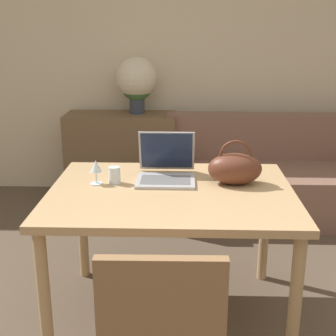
{
  "coord_description": "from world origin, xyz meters",
  "views": [
    {
      "loc": [
        -0.09,
        -1.65,
        1.6
      ],
      "look_at": [
        -0.16,
        0.66,
        0.88
      ],
      "focal_mm": 50.0,
      "sensor_mm": 36.0,
      "label": 1
    }
  ],
  "objects": [
    {
      "name": "drinking_glass",
      "position": [
        -0.46,
        0.75,
        0.81
      ],
      "size": [
        0.06,
        0.06,
        0.09
      ],
      "color": "silver",
      "rests_on": "dining_table"
    },
    {
      "name": "wall_back",
      "position": [
        0.0,
        2.83,
        1.35
      ],
      "size": [
        10.0,
        0.06,
        2.7
      ],
      "color": "beige",
      "rests_on": "ground_plane"
    },
    {
      "name": "dining_table",
      "position": [
        -0.15,
        0.66,
        0.68
      ],
      "size": [
        1.28,
        0.97,
        0.76
      ],
      "color": "tan",
      "rests_on": "ground_plane"
    },
    {
      "name": "flower_vase",
      "position": [
        -0.51,
        2.57,
        1.1
      ],
      "size": [
        0.37,
        0.37,
        0.51
      ],
      "color": "#333847",
      "rests_on": "sideboard"
    },
    {
      "name": "handbag",
      "position": [
        0.19,
        0.77,
        0.85
      ],
      "size": [
        0.29,
        0.18,
        0.24
      ],
      "color": "#592D1E",
      "rests_on": "dining_table"
    },
    {
      "name": "wine_glass",
      "position": [
        -0.55,
        0.74,
        0.85
      ],
      "size": [
        0.07,
        0.07,
        0.13
      ],
      "color": "silver",
      "rests_on": "dining_table"
    },
    {
      "name": "sideboard",
      "position": [
        -0.66,
        2.53,
        0.4
      ],
      "size": [
        1.0,
        0.4,
        0.81
      ],
      "color": "brown",
      "rests_on": "ground_plane"
    },
    {
      "name": "laptop",
      "position": [
        -0.18,
        0.86,
        0.83
      ],
      "size": [
        0.32,
        0.33,
        0.25
      ],
      "color": "#ADADB2",
      "rests_on": "dining_table"
    },
    {
      "name": "couch",
      "position": [
        0.74,
        2.22,
        0.28
      ],
      "size": [
        1.95,
        0.86,
        0.82
      ],
      "color": "#7F5B4C",
      "rests_on": "ground_plane"
    }
  ]
}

